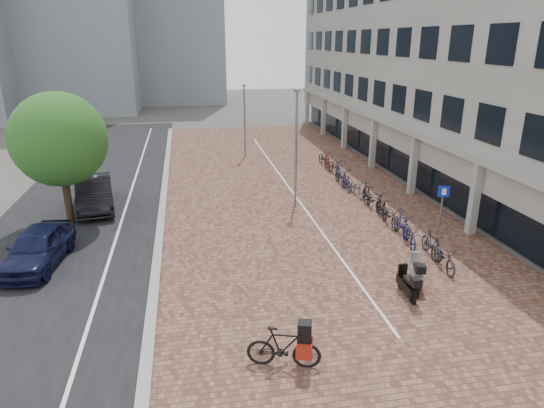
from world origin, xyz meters
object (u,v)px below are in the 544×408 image
at_px(scooter_front, 417,270).
at_px(hero_bike, 284,347).
at_px(car_dark, 94,193).
at_px(scooter_mid, 408,283).
at_px(car_navy, 37,247).
at_px(parking_sign, 442,203).

bearing_deg(scooter_front, hero_bike, -130.15).
bearing_deg(hero_bike, car_dark, 43.43).
bearing_deg(scooter_mid, hero_bike, -147.35).
distance_m(car_navy, scooter_front, 14.41).
bearing_deg(scooter_mid, car_dark, 138.98).
distance_m(car_navy, car_dark, 6.62).
relative_size(car_navy, scooter_mid, 3.03).
bearing_deg(car_dark, car_navy, -109.21).
distance_m(hero_bike, scooter_front, 6.75).
bearing_deg(car_dark, parking_sign, -32.76).
height_order(hero_bike, scooter_front, hero_bike).
xyz_separation_m(hero_bike, scooter_mid, (4.93, 2.88, -0.13)).
height_order(car_navy, hero_bike, car_navy).
xyz_separation_m(car_navy, scooter_front, (13.83, -4.05, -0.23)).
bearing_deg(hero_bike, scooter_front, -39.98).
relative_size(car_navy, parking_sign, 1.89).
bearing_deg(scooter_front, scooter_mid, -115.12).
bearing_deg(parking_sign, scooter_front, -110.14).
bearing_deg(car_dark, scooter_mid, -53.34).
bearing_deg(hero_bike, scooter_mid, -42.80).
height_order(scooter_front, parking_sign, parking_sign).
xyz_separation_m(car_dark, parking_sign, (15.81, -6.65, 0.73)).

